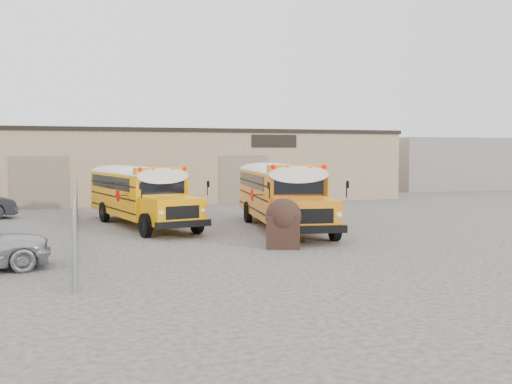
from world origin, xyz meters
name	(u,v)px	position (x,y,z in m)	size (l,w,h in m)	color
ground	(252,242)	(0.00, 0.00, 0.00)	(120.00, 120.00, 0.00)	#393735
warehouse	(168,164)	(0.00, 19.99, 2.37)	(30.20, 10.20, 4.67)	tan
chainlink_fence	(76,214)	(-6.00, 3.00, 0.90)	(0.07, 18.07, 1.81)	gray
distant_building_right	(434,164)	(24.00, 24.00, 2.20)	(10.00, 8.00, 4.40)	gray
school_bus_left	(105,184)	(-4.59, 11.32, 1.52)	(4.16, 9.23, 2.63)	#F69E06
school_bus_right	(257,183)	(3.00, 9.05, 1.59)	(3.50, 9.63, 2.76)	orange
tarp_bundle	(283,222)	(0.64, -1.46, 0.85)	(1.39, 1.33, 1.66)	black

